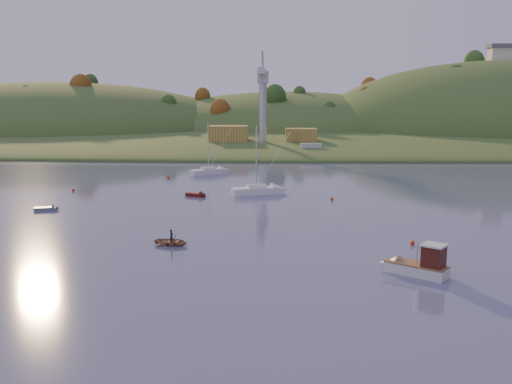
{
  "coord_description": "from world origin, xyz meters",
  "views": [
    {
      "loc": [
        6.33,
        -42.78,
        15.02
      ],
      "look_at": [
        3.29,
        35.7,
        2.1
      ],
      "focal_mm": 40.0,
      "sensor_mm": 36.0,
      "label": 1
    }
  ],
  "objects_px": {
    "sailboat_far": "(256,190)",
    "canoe": "(172,242)",
    "fishing_boat": "(412,264)",
    "sailboat_near": "(209,171)",
    "grey_dinghy": "(50,209)",
    "red_tender": "(199,195)"
  },
  "relations": [
    {
      "from": "sailboat_near",
      "to": "canoe",
      "type": "xyz_separation_m",
      "value": [
        2.9,
        -55.67,
        -0.32
      ]
    },
    {
      "from": "fishing_boat",
      "to": "sailboat_far",
      "type": "distance_m",
      "value": 43.75
    },
    {
      "from": "sailboat_far",
      "to": "canoe",
      "type": "relative_size",
      "value": 3.08
    },
    {
      "from": "fishing_boat",
      "to": "red_tender",
      "type": "xyz_separation_m",
      "value": [
        -23.84,
        38.5,
        -0.61
      ]
    },
    {
      "from": "sailboat_near",
      "to": "grey_dinghy",
      "type": "xyz_separation_m",
      "value": [
        -17.0,
        -37.96,
        -0.43
      ]
    },
    {
      "from": "fishing_boat",
      "to": "sailboat_far",
      "type": "relative_size",
      "value": 0.56
    },
    {
      "from": "sailboat_near",
      "to": "grey_dinghy",
      "type": "distance_m",
      "value": 41.6
    },
    {
      "from": "sailboat_near",
      "to": "red_tender",
      "type": "xyz_separation_m",
      "value": [
        1.68,
        -26.17,
        -0.44
      ]
    },
    {
      "from": "canoe",
      "to": "grey_dinghy",
      "type": "height_order",
      "value": "grey_dinghy"
    },
    {
      "from": "canoe",
      "to": "red_tender",
      "type": "bearing_deg",
      "value": 15.25
    },
    {
      "from": "sailboat_near",
      "to": "sailboat_far",
      "type": "xyz_separation_m",
      "value": [
        10.48,
        -23.59,
        0.03
      ]
    },
    {
      "from": "red_tender",
      "to": "grey_dinghy",
      "type": "relative_size",
      "value": 1.05
    },
    {
      "from": "fishing_boat",
      "to": "canoe",
      "type": "height_order",
      "value": "fishing_boat"
    },
    {
      "from": "canoe",
      "to": "red_tender",
      "type": "relative_size",
      "value": 0.95
    },
    {
      "from": "sailboat_far",
      "to": "red_tender",
      "type": "relative_size",
      "value": 2.93
    },
    {
      "from": "fishing_boat",
      "to": "sailboat_near",
      "type": "bearing_deg",
      "value": -31.81
    },
    {
      "from": "fishing_boat",
      "to": "red_tender",
      "type": "bearing_deg",
      "value": -21.59
    },
    {
      "from": "fishing_boat",
      "to": "grey_dinghy",
      "type": "distance_m",
      "value": 50.22
    },
    {
      "from": "grey_dinghy",
      "to": "sailboat_near",
      "type": "bearing_deg",
      "value": 47.51
    },
    {
      "from": "sailboat_far",
      "to": "red_tender",
      "type": "height_order",
      "value": "sailboat_far"
    },
    {
      "from": "canoe",
      "to": "grey_dinghy",
      "type": "relative_size",
      "value": 1.0
    },
    {
      "from": "red_tender",
      "to": "grey_dinghy",
      "type": "xyz_separation_m",
      "value": [
        -18.68,
        -11.8,
        0.0
      ]
    }
  ]
}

